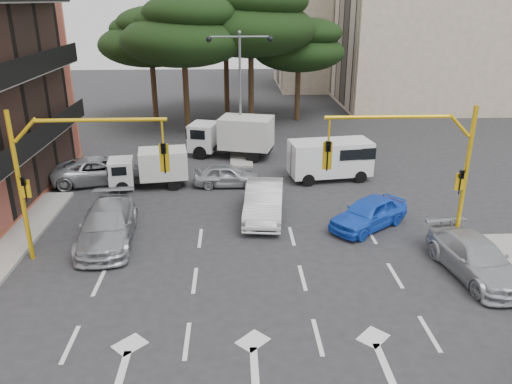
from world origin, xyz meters
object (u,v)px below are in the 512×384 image
car_silver_cross_a (100,170)px  box_truck_a (149,169)px  car_blue_compact (369,213)px  car_silver_parked (475,258)px  car_white_hatch (264,201)px  signal_mast_right (423,160)px  car_silver_cross_b (227,175)px  box_truck_b (232,137)px  signal_mast_left (65,166)px  car_silver_wagon (107,225)px  van_white (330,160)px  street_lamp_center (240,72)px

car_silver_cross_a → box_truck_a: box_truck_a is taller
car_blue_compact → car_silver_parked: (2.89, -4.32, -0.01)m
car_silver_parked → car_silver_cross_a: bearing=138.6°
car_white_hatch → car_silver_cross_a: size_ratio=0.94×
signal_mast_right → box_truck_a: size_ratio=1.41×
box_truck_a → car_white_hatch: bearing=-134.0°
car_white_hatch → signal_mast_right: bearing=-25.5°
car_white_hatch → car_silver_cross_b: car_white_hatch is taller
signal_mast_right → box_truck_b: 15.61m
signal_mast_left → car_white_hatch: (7.71, 3.65, -3.07)m
signal_mast_right → signal_mast_left: (-13.61, 0.00, 0.00)m
car_silver_wagon → box_truck_b: (5.28, 12.13, 0.56)m
car_silver_wagon → van_white: (10.88, 7.52, 0.36)m
car_silver_wagon → car_silver_cross_b: (5.01, 6.59, -0.15)m
signal_mast_left → car_white_hatch: bearing=25.3°
car_blue_compact → van_white: bearing=147.0°
box_truck_a → signal_mast_right: bearing=-132.0°
street_lamp_center → car_blue_compact: size_ratio=1.88×
car_white_hatch → box_truck_a: bearing=150.3°
car_blue_compact → car_silver_parked: bearing=-4.1°
car_silver_wagon → car_silver_cross_b: size_ratio=1.46×
car_silver_cross_a → van_white: 13.01m
street_lamp_center → car_silver_cross_b: bearing=-98.2°
street_lamp_center → car_blue_compact: bearing=-64.6°
street_lamp_center → car_silver_parked: size_ratio=1.62×
car_silver_wagon → car_silver_parked: car_silver_wagon is taller
signal_mast_left → box_truck_b: 15.08m
box_truck_b → car_silver_cross_a: bearing=137.3°
signal_mast_right → car_silver_parked: signal_mast_right is taller
signal_mast_left → car_blue_compact: signal_mast_left is taller
signal_mast_left → car_silver_cross_a: 9.48m
box_truck_b → car_silver_parked: bearing=-134.6°
signal_mast_right → street_lamp_center: 15.65m
signal_mast_right → box_truck_b: bearing=118.7°
street_lamp_center → box_truck_a: street_lamp_center is taller
van_white → box_truck_a: (-10.10, -0.89, -0.09)m
signal_mast_right → street_lamp_center: street_lamp_center is taller
car_silver_wagon → box_truck_a: 6.68m
box_truck_b → van_white: bearing=-114.3°
street_lamp_center → box_truck_a: bearing=-130.4°
box_truck_a → car_silver_wagon: bearing=165.3°
car_silver_wagon → car_white_hatch: bearing=13.7°
car_blue_compact → car_silver_cross_b: size_ratio=1.12×
signal_mast_right → car_silver_parked: (1.65, -2.04, -3.19)m
signal_mast_left → car_silver_cross_a: size_ratio=1.15×
car_white_hatch → box_truck_b: box_truck_b is taller
street_lamp_center → box_truck_b: bearing=-140.0°
car_silver_cross_a → car_blue_compact: bearing=-127.1°
car_white_hatch → car_silver_wagon: (-6.79, -2.26, -0.03)m
signal_mast_right → box_truck_a: bearing=146.1°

